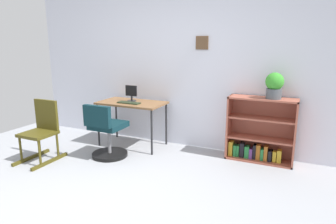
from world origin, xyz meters
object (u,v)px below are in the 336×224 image
Objects in this scene: keyboard at (129,103)px; rocking_chair at (42,130)px; desk at (132,106)px; monitor at (131,93)px; potted_plant_on_shelf at (274,85)px; office_chair at (107,134)px; bookshelf_low at (260,133)px.

keyboard is 1.31m from rocking_chair.
monitor is at bearing 125.20° from desk.
monitor is 2.16m from potted_plant_on_shelf.
keyboard reaches higher than desk.
desk is 1.37m from rocking_chair.
potted_plant_on_shelf is (2.11, 0.16, 0.43)m from desk.
keyboard is at bearing 47.78° from rocking_chair.
rocking_chair is 2.44× the size of potted_plant_on_shelf.
potted_plant_on_shelf reaches higher than keyboard.
desk is 3.00× the size of potted_plant_on_shelf.
keyboard is 0.63m from office_chair.
keyboard is 0.40× the size of bookshelf_low.
monitor is 0.32× the size of office_chair.
rocking_chair is (-0.84, -1.06, -0.23)m from desk.
potted_plant_on_shelf reaches higher than desk.
keyboard is at bearing -172.57° from potted_plant_on_shelf.
bookshelf_low reaches higher than office_chair.
desk is at bearing -175.70° from potted_plant_on_shelf.
office_chair is at bearing -95.07° from desk.
office_chair is at bearing -91.66° from monitor.
monitor is 2.05m from bookshelf_low.
monitor is (-0.04, 0.05, 0.19)m from desk.
rocking_chair is at bearing -157.56° from potted_plant_on_shelf.
desk is 2.16m from potted_plant_on_shelf.
monitor is 1.43m from rocking_chair.
monitor is 0.30× the size of rocking_chair.
monitor is at bearing 107.65° from keyboard.
keyboard is at bearing 81.93° from office_chair.
monitor is 0.73× the size of potted_plant_on_shelf.
desk is 2.87× the size of keyboard.
potted_plant_on_shelf is (2.95, 1.22, 0.66)m from rocking_chair.
monitor is at bearing -175.28° from bookshelf_low.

